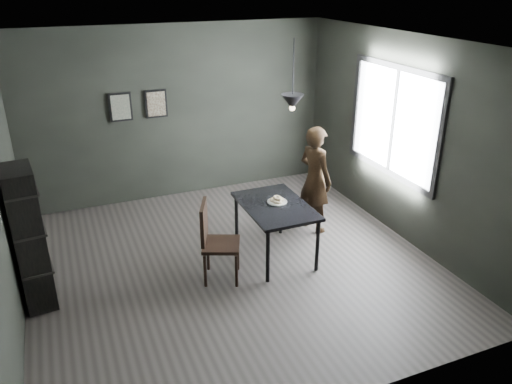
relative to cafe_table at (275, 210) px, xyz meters
name	(u,v)px	position (x,y,z in m)	size (l,w,h in m)	color
ground	(233,264)	(-0.60, 0.00, -0.67)	(5.00, 5.00, 0.00)	#342F2D
back_wall	(178,114)	(-0.60, 2.50, 0.73)	(5.00, 0.10, 2.80)	black
ceiling	(228,42)	(-0.60, 0.00, 2.13)	(5.00, 5.00, 0.02)	silver
window_assembly	(393,121)	(1.87, 0.20, 0.93)	(0.04, 1.96, 1.56)	white
cafe_table	(275,210)	(0.00, 0.00, 0.00)	(0.80, 1.20, 0.75)	black
white_plate	(277,202)	(0.05, 0.05, 0.08)	(0.23, 0.23, 0.01)	white
donut_pile	(277,200)	(0.05, 0.05, 0.12)	(0.19, 0.19, 0.08)	#F2E3BC
woman	(315,179)	(0.84, 0.49, 0.11)	(0.57, 0.38, 1.57)	black
wood_chair	(214,237)	(-0.91, -0.21, -0.09)	(0.58, 0.58, 1.02)	black
shelf_unit	(29,239)	(-2.92, 0.10, 0.15)	(0.31, 0.55, 1.64)	black
pendant_lamp	(292,102)	(0.25, 0.10, 1.38)	(0.28, 0.28, 0.86)	black
framed_print_left	(121,107)	(-1.50, 2.47, 0.93)	(0.34, 0.04, 0.44)	black
framed_print_right	(156,104)	(-0.95, 2.47, 0.93)	(0.34, 0.04, 0.44)	black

